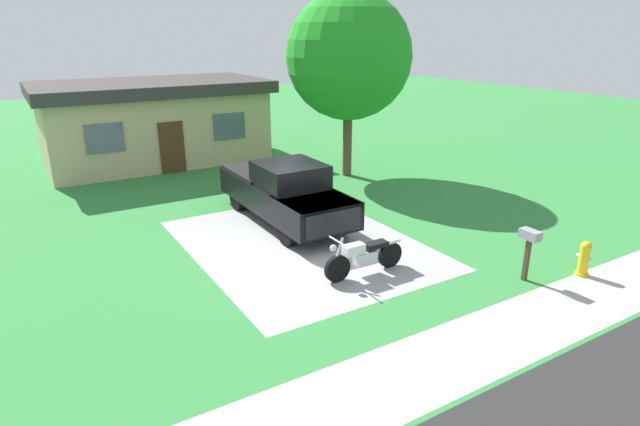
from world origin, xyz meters
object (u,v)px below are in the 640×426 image
pickup_truck (284,191)px  neighbor_house (154,121)px  fire_hydrant (584,259)px  mailbox (529,242)px  shade_tree (349,56)px  motorcycle (364,256)px

pickup_truck → neighbor_house: bearing=97.1°
pickup_truck → fire_hydrant: pickup_truck is taller
fire_hydrant → mailbox: mailbox is taller
mailbox → shade_tree: shade_tree is taller
pickup_truck → neighbor_house: size_ratio=0.59×
fire_hydrant → neighbor_house: 18.03m
shade_tree → neighbor_house: size_ratio=0.73×
pickup_truck → mailbox: size_ratio=4.48×
pickup_truck → neighbor_house: 10.04m
motorcycle → shade_tree: size_ratio=0.31×
shade_tree → neighbor_house: 9.24m
pickup_truck → motorcycle: bearing=-91.8°
fire_hydrant → shade_tree: size_ratio=0.12×
motorcycle → shade_tree: shade_tree is taller
neighbor_house → mailbox: bearing=-75.8°
neighbor_house → motorcycle: bearing=-85.6°
pickup_truck → mailbox: (2.93, -6.62, 0.03)m
motorcycle → pickup_truck: bearing=88.2°
shade_tree → motorcycle: bearing=-121.6°
mailbox → neighbor_house: size_ratio=0.13×
neighbor_house → shade_tree: bearing=-47.9°
shade_tree → neighbor_house: shade_tree is taller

